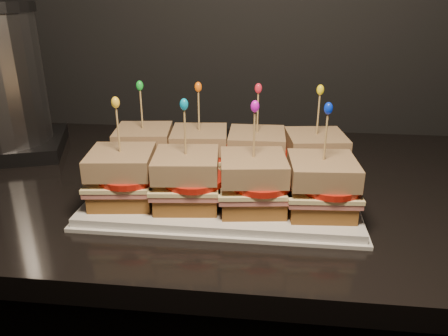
# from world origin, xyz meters

# --- Properties ---
(granite_slab) EXTENTS (2.58, 0.65, 0.04)m
(granite_slab) POSITION_xyz_m (0.16, 1.69, 0.86)
(granite_slab) COLOR black
(granite_slab) RESTS_ON cabinet
(platter) EXTENTS (0.42, 0.26, 0.02)m
(platter) POSITION_xyz_m (0.13, 1.60, 0.89)
(platter) COLOR white
(platter) RESTS_ON granite_slab
(platter_rim) EXTENTS (0.43, 0.27, 0.01)m
(platter_rim) POSITION_xyz_m (0.13, 1.60, 0.88)
(platter_rim) COLOR white
(platter_rim) RESTS_ON granite_slab
(sandwich_0_bread_bot) EXTENTS (0.10, 0.10, 0.03)m
(sandwich_0_bread_bot) POSITION_xyz_m (-0.02, 1.66, 0.91)
(sandwich_0_bread_bot) COLOR brown
(sandwich_0_bread_bot) RESTS_ON platter
(sandwich_0_ham) EXTENTS (0.11, 0.11, 0.01)m
(sandwich_0_ham) POSITION_xyz_m (-0.02, 1.66, 0.93)
(sandwich_0_ham) COLOR #CE5C59
(sandwich_0_ham) RESTS_ON sandwich_0_bread_bot
(sandwich_0_cheese) EXTENTS (0.11, 0.11, 0.01)m
(sandwich_0_cheese) POSITION_xyz_m (-0.02, 1.66, 0.93)
(sandwich_0_cheese) COLOR #FFECA3
(sandwich_0_cheese) RESTS_ON sandwich_0_ham
(sandwich_0_tomato) EXTENTS (0.09, 0.09, 0.01)m
(sandwich_0_tomato) POSITION_xyz_m (-0.01, 1.66, 0.94)
(sandwich_0_tomato) COLOR red
(sandwich_0_tomato) RESTS_ON sandwich_0_cheese
(sandwich_0_bread_top) EXTENTS (0.11, 0.11, 0.03)m
(sandwich_0_bread_top) POSITION_xyz_m (-0.02, 1.66, 0.96)
(sandwich_0_bread_top) COLOR #582910
(sandwich_0_bread_top) RESTS_ON sandwich_0_tomato
(sandwich_0_pick) EXTENTS (0.00, 0.00, 0.09)m
(sandwich_0_pick) POSITION_xyz_m (-0.02, 1.66, 1.01)
(sandwich_0_pick) COLOR tan
(sandwich_0_pick) RESTS_ON sandwich_0_bread_top
(sandwich_0_frill) EXTENTS (0.01, 0.01, 0.02)m
(sandwich_0_frill) POSITION_xyz_m (-0.02, 1.66, 1.05)
(sandwich_0_frill) COLOR green
(sandwich_0_frill) RESTS_ON sandwich_0_pick
(sandwich_1_bread_bot) EXTENTS (0.10, 0.10, 0.03)m
(sandwich_1_bread_bot) POSITION_xyz_m (0.08, 1.66, 0.91)
(sandwich_1_bread_bot) COLOR brown
(sandwich_1_bread_bot) RESTS_ON platter
(sandwich_1_ham) EXTENTS (0.11, 0.11, 0.01)m
(sandwich_1_ham) POSITION_xyz_m (0.08, 1.66, 0.93)
(sandwich_1_ham) COLOR #CE5C59
(sandwich_1_ham) RESTS_ON sandwich_1_bread_bot
(sandwich_1_cheese) EXTENTS (0.11, 0.11, 0.01)m
(sandwich_1_cheese) POSITION_xyz_m (0.08, 1.66, 0.93)
(sandwich_1_cheese) COLOR #FFECA3
(sandwich_1_cheese) RESTS_ON sandwich_1_ham
(sandwich_1_tomato) EXTENTS (0.09, 0.09, 0.01)m
(sandwich_1_tomato) POSITION_xyz_m (0.09, 1.66, 0.94)
(sandwich_1_tomato) COLOR red
(sandwich_1_tomato) RESTS_ON sandwich_1_cheese
(sandwich_1_bread_top) EXTENTS (0.10, 0.10, 0.03)m
(sandwich_1_bread_top) POSITION_xyz_m (0.08, 1.66, 0.96)
(sandwich_1_bread_top) COLOR #582910
(sandwich_1_bread_top) RESTS_ON sandwich_1_tomato
(sandwich_1_pick) EXTENTS (0.00, 0.00, 0.09)m
(sandwich_1_pick) POSITION_xyz_m (0.08, 1.66, 1.01)
(sandwich_1_pick) COLOR tan
(sandwich_1_pick) RESTS_ON sandwich_1_bread_top
(sandwich_1_frill) EXTENTS (0.01, 0.01, 0.02)m
(sandwich_1_frill) POSITION_xyz_m (0.08, 1.66, 1.05)
(sandwich_1_frill) COLOR orange
(sandwich_1_frill) RESTS_ON sandwich_1_pick
(sandwich_2_bread_bot) EXTENTS (0.09, 0.09, 0.03)m
(sandwich_2_bread_bot) POSITION_xyz_m (0.18, 1.66, 0.91)
(sandwich_2_bread_bot) COLOR brown
(sandwich_2_bread_bot) RESTS_ON platter
(sandwich_2_ham) EXTENTS (0.10, 0.10, 0.01)m
(sandwich_2_ham) POSITION_xyz_m (0.18, 1.66, 0.93)
(sandwich_2_ham) COLOR #CE5C59
(sandwich_2_ham) RESTS_ON sandwich_2_bread_bot
(sandwich_2_cheese) EXTENTS (0.11, 0.10, 0.01)m
(sandwich_2_cheese) POSITION_xyz_m (0.18, 1.66, 0.93)
(sandwich_2_cheese) COLOR #FFECA3
(sandwich_2_cheese) RESTS_ON sandwich_2_ham
(sandwich_2_tomato) EXTENTS (0.09, 0.09, 0.01)m
(sandwich_2_tomato) POSITION_xyz_m (0.19, 1.66, 0.94)
(sandwich_2_tomato) COLOR red
(sandwich_2_tomato) RESTS_ON sandwich_2_cheese
(sandwich_2_bread_top) EXTENTS (0.10, 0.10, 0.03)m
(sandwich_2_bread_top) POSITION_xyz_m (0.18, 1.66, 0.96)
(sandwich_2_bread_top) COLOR #582910
(sandwich_2_bread_top) RESTS_ON sandwich_2_tomato
(sandwich_2_pick) EXTENTS (0.00, 0.00, 0.09)m
(sandwich_2_pick) POSITION_xyz_m (0.18, 1.66, 1.01)
(sandwich_2_pick) COLOR tan
(sandwich_2_pick) RESTS_ON sandwich_2_bread_top
(sandwich_2_frill) EXTENTS (0.01, 0.01, 0.02)m
(sandwich_2_frill) POSITION_xyz_m (0.18, 1.66, 1.05)
(sandwich_2_frill) COLOR red
(sandwich_2_frill) RESTS_ON sandwich_2_pick
(sandwich_3_bread_bot) EXTENTS (0.10, 0.10, 0.03)m
(sandwich_3_bread_bot) POSITION_xyz_m (0.28, 1.66, 0.91)
(sandwich_3_bread_bot) COLOR brown
(sandwich_3_bread_bot) RESTS_ON platter
(sandwich_3_ham) EXTENTS (0.11, 0.11, 0.01)m
(sandwich_3_ham) POSITION_xyz_m (0.28, 1.66, 0.93)
(sandwich_3_ham) COLOR #CE5C59
(sandwich_3_ham) RESTS_ON sandwich_3_bread_bot
(sandwich_3_cheese) EXTENTS (0.12, 0.11, 0.01)m
(sandwich_3_cheese) POSITION_xyz_m (0.28, 1.66, 0.93)
(sandwich_3_cheese) COLOR #FFECA3
(sandwich_3_cheese) RESTS_ON sandwich_3_ham
(sandwich_3_tomato) EXTENTS (0.09, 0.09, 0.01)m
(sandwich_3_tomato) POSITION_xyz_m (0.29, 1.66, 0.94)
(sandwich_3_tomato) COLOR red
(sandwich_3_tomato) RESTS_ON sandwich_3_cheese
(sandwich_3_bread_top) EXTENTS (0.11, 0.11, 0.03)m
(sandwich_3_bread_top) POSITION_xyz_m (0.28, 1.66, 0.96)
(sandwich_3_bread_top) COLOR #582910
(sandwich_3_bread_top) RESTS_ON sandwich_3_tomato
(sandwich_3_pick) EXTENTS (0.00, 0.00, 0.09)m
(sandwich_3_pick) POSITION_xyz_m (0.28, 1.66, 1.01)
(sandwich_3_pick) COLOR tan
(sandwich_3_pick) RESTS_ON sandwich_3_bread_top
(sandwich_3_frill) EXTENTS (0.01, 0.01, 0.02)m
(sandwich_3_frill) POSITION_xyz_m (0.28, 1.66, 1.05)
(sandwich_3_frill) COLOR yellow
(sandwich_3_frill) RESTS_ON sandwich_3_pick
(sandwich_4_bread_bot) EXTENTS (0.10, 0.10, 0.03)m
(sandwich_4_bread_bot) POSITION_xyz_m (-0.02, 1.55, 0.91)
(sandwich_4_bread_bot) COLOR brown
(sandwich_4_bread_bot) RESTS_ON platter
(sandwich_4_ham) EXTENTS (0.11, 0.11, 0.01)m
(sandwich_4_ham) POSITION_xyz_m (-0.02, 1.55, 0.93)
(sandwich_4_ham) COLOR #CE5C59
(sandwich_4_ham) RESTS_ON sandwich_4_bread_bot
(sandwich_4_cheese) EXTENTS (0.11, 0.11, 0.01)m
(sandwich_4_cheese) POSITION_xyz_m (-0.02, 1.55, 0.93)
(sandwich_4_cheese) COLOR #FFECA3
(sandwich_4_cheese) RESTS_ON sandwich_4_ham
(sandwich_4_tomato) EXTENTS (0.09, 0.09, 0.01)m
(sandwich_4_tomato) POSITION_xyz_m (-0.01, 1.54, 0.94)
(sandwich_4_tomato) COLOR red
(sandwich_4_tomato) RESTS_ON sandwich_4_cheese
(sandwich_4_bread_top) EXTENTS (0.10, 0.10, 0.03)m
(sandwich_4_bread_top) POSITION_xyz_m (-0.02, 1.55, 0.96)
(sandwich_4_bread_top) COLOR #582910
(sandwich_4_bread_top) RESTS_ON sandwich_4_tomato
(sandwich_4_pick) EXTENTS (0.00, 0.00, 0.09)m
(sandwich_4_pick) POSITION_xyz_m (-0.02, 1.55, 1.01)
(sandwich_4_pick) COLOR tan
(sandwich_4_pick) RESTS_ON sandwich_4_bread_top
(sandwich_4_frill) EXTENTS (0.01, 0.01, 0.02)m
(sandwich_4_frill) POSITION_xyz_m (-0.02, 1.55, 1.05)
(sandwich_4_frill) COLOR yellow
(sandwich_4_frill) RESTS_ON sandwich_4_pick
(sandwich_5_bread_bot) EXTENTS (0.10, 0.10, 0.03)m
(sandwich_5_bread_bot) POSITION_xyz_m (0.08, 1.55, 0.91)
(sandwich_5_bread_bot) COLOR brown
(sandwich_5_bread_bot) RESTS_ON platter
(sandwich_5_ham) EXTENTS (0.11, 0.11, 0.01)m
(sandwich_5_ham) POSITION_xyz_m (0.08, 1.55, 0.93)
(sandwich_5_ham) COLOR #CE5C59
(sandwich_5_ham) RESTS_ON sandwich_5_bread_bot
(sandwich_5_cheese) EXTENTS (0.11, 0.11, 0.01)m
(sandwich_5_cheese) POSITION_xyz_m (0.08, 1.55, 0.93)
(sandwich_5_cheese) COLOR #FFECA3
(sandwich_5_cheese) RESTS_ON sandwich_5_ham
(sandwich_5_tomato) EXTENTS (0.09, 0.09, 0.01)m
(sandwich_5_tomato) POSITION_xyz_m (0.09, 1.54, 0.94)
(sandwich_5_tomato) COLOR red
(sandwich_5_tomato) RESTS_ON sandwich_5_cheese
(sandwich_5_bread_top) EXTENTS (0.10, 0.10, 0.03)m
(sandwich_5_bread_top) POSITION_xyz_m (0.08, 1.55, 0.96)
(sandwich_5_bread_top) COLOR #582910
(sandwich_5_bread_top) RESTS_ON sandwich_5_tomato
(sandwich_5_pick) EXTENTS (0.00, 0.00, 0.09)m
(sandwich_5_pick) POSITION_xyz_m (0.08, 1.55, 1.01)
(sandwich_5_pick) COLOR tan
(sandwich_5_pick) RESTS_ON sandwich_5_bread_top
(sandwich_5_frill) EXTENTS (0.01, 0.01, 0.02)m
(sandwich_5_frill) POSITION_xyz_m (0.08, 1.55, 1.05)
(sandwich_5_frill) COLOR #088DBA
(sandwich_5_frill) RESTS_ON sandwich_5_pick
(sandwich_6_bread_bot) EXTENTS (0.10, 0.10, 0.03)m
(sandwich_6_bread_bot) POSITION_xyz_m (0.18, 1.55, 0.91)
(sandwich_6_bread_bot) COLOR brown
(sandwich_6_bread_bot) RESTS_ON platter
(sandwich_6_ham) EXTENTS (0.11, 0.11, 0.01)m
(sandwich_6_ham) POSITION_xyz_m (0.18, 1.55, 0.93)
(sandwich_6_ham) COLOR #CE5C59
(sandwich_6_ham) RESTS_ON sandwich_6_bread_bot
(sandwich_6_cheese) EXTENTS (0.12, 0.11, 0.01)m
(sandwich_6_cheese) POSITION_xyz_m (0.18, 1.55, 0.93)
(sandwich_6_cheese) COLOR #FFECA3
(sandwich_6_cheese) RESTS_ON sandwich_6_ham
(sandwich_6_tomato) EXTENTS (0.09, 0.09, 0.01)m
(sandwich_6_tomato) POSITION_xyz_m (0.19, 1.54, 0.94)
(sandwich_6_tomato) COLOR red
(sandwich_6_tomato) RESTS_ON sandwich_6_cheese
(sandwich_6_bread_top) EXTENTS (0.11, 0.11, 0.03)m
(sandwich_6_bread_top) POSITION_xyz_m (0.18, 1.55, 0.96)
(sandwich_6_bread_top) COLOR #582910
(sandwich_6_bread_top) RESTS_ON sandwich_6_tomato
(sandwich_6_pick) EXTENTS (0.00, 0.00, 0.09)m
(sandwich_6_pick) POSITION_xyz_m (0.18, 1.55, 1.01)
(sandwich_6_pick) COLOR tan
(sandwich_6_pick) RESTS_ON sandwich_6_bread_top
(sandwich_6_frill) EXTENTS (0.01, 0.01, 0.02)m
(sandwich_6_frill) POSITION_xyz_m (0.18, 1.55, 1.05)
(sandwich_6_frill) COLOR #CF11CA
(sandwich_6_frill) RESTS_ON sandwich_6_pick
(sandwich_7_bread_bot) EXTENTS (0.10, 0.10, 0.03)m
(sandwich_7_bread_bot) POSITION_xyz_m (0.28, 1.55, 0.91)
(sandwich_7_bread_bot) COLOR brown
(sandwich_7_bread_bot) RESTS_ON platter
(sandwich_7_ham) EXTENTS (0.11, 0.10, 0.01)m
(sandwich_7_ham) POSITION_xyz_m (0.28, 1.55, 0.93)
(sandwich_7_ham) COLOR #CE5C59
(sandwich_7_ham) RESTS_ON sandwich_7_bread_bot
(sandwich_7_cheese) EXTENTS (0.11, 0.11, 0.01)m
(sandwich_7_cheese) POSITION_xyz_m (0.28, 1.55, 0.93)
(sandwich_7_cheese) COLOR #FFECA3
(sandwich_7_cheese) RESTS_ON sandwich_7_ham
(sandwich_7_tomato) EXTENTS (0.09, 0.09, 0.01)m
(sandwich_7_tomato) POSITION_xyz_m (0.29, 1.54, 0.94)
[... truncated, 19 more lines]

